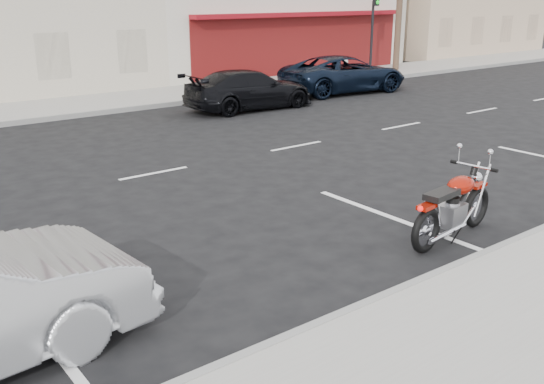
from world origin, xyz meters
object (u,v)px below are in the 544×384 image
(fire_hydrant, at_px, (346,67))
(traffic_light, at_px, (374,20))
(car_far, at_px, (249,89))
(motorcycle, at_px, (478,197))
(suv_far, at_px, (344,74))

(fire_hydrant, bearing_deg, traffic_light, -6.36)
(car_far, bearing_deg, fire_hydrant, -63.68)
(motorcycle, bearing_deg, car_far, 66.70)
(motorcycle, xyz_separation_m, car_far, (3.29, 11.02, 0.15))
(traffic_light, relative_size, motorcycle, 1.72)
(traffic_light, distance_m, suv_far, 5.43)
(suv_far, xyz_separation_m, car_far, (-5.06, -0.72, -0.05))
(suv_far, distance_m, car_far, 5.11)
(traffic_light, height_order, motorcycle, traffic_light)
(suv_far, bearing_deg, car_far, 104.93)
(traffic_light, height_order, fire_hydrant, traffic_light)
(fire_hydrant, bearing_deg, car_far, -155.80)
(fire_hydrant, height_order, suv_far, suv_far)
(motorcycle, xyz_separation_m, suv_far, (8.35, 11.75, 0.20))
(traffic_light, bearing_deg, fire_hydrant, 173.64)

